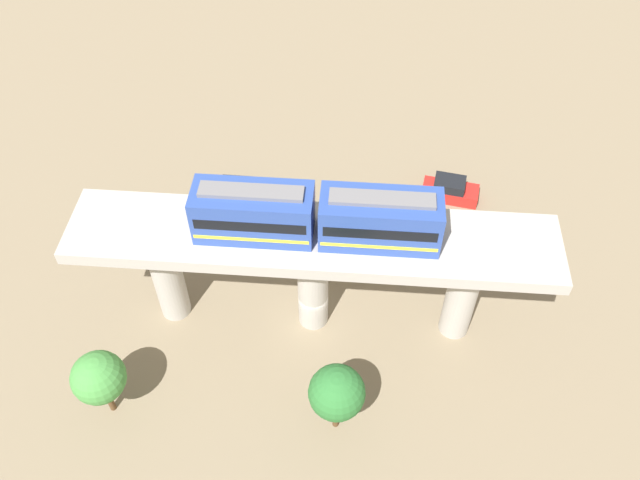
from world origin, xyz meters
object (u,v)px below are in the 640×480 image
train (316,216)px  tree_mid_lot (99,378)px  parked_car_red (450,190)px  parked_car_silver (239,193)px  tree_near_viaduct (337,393)px  parked_car_yellow (345,248)px

train → tree_mid_lot: bearing=122.4°
train → parked_car_red: bearing=-37.4°
parked_car_silver → tree_near_viaduct: (-17.79, -8.46, 3.01)m
parked_car_yellow → tree_near_viaduct: bearing=169.0°
tree_mid_lot → parked_car_silver: bearing=-14.9°
train → tree_near_viaduct: 9.64m
parked_car_yellow → tree_near_viaduct: 13.27m
train → parked_car_yellow: bearing=-15.0°
train → parked_car_red: train is taller
parked_car_yellow → parked_car_silver: bearing=47.9°
tree_near_viaduct → tree_mid_lot: tree_near_viaduct is taller
parked_car_silver → tree_near_viaduct: 19.93m
parked_car_silver → parked_car_red: (1.52, -15.97, 0.00)m
tree_mid_lot → parked_car_yellow: bearing=-45.2°
tree_near_viaduct → parked_car_red: bearing=-21.2°
train → parked_car_red: 17.60m
parked_car_yellow → tree_mid_lot: (-12.92, 13.01, 2.80)m
parked_car_red → parked_car_yellow: bearing=139.2°
train → tree_mid_lot: train is taller
parked_car_red → tree_mid_lot: tree_mid_lot is taller
train → tree_near_viaduct: (-7.32, -1.67, -6.05)m
train → tree_near_viaduct: size_ratio=2.54×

